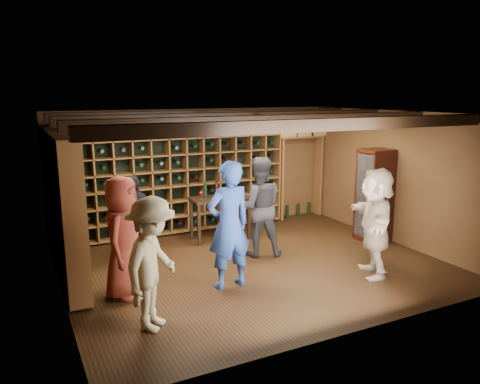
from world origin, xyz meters
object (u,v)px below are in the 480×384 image
man_blue_shirt (229,225)px  tasting_table (220,202)px  display_cabinet (374,197)px  man_grey_suit (259,207)px  guest_khaki (152,264)px  guest_red_floral (123,237)px  guest_beige (375,222)px  guest_woman_black (136,219)px

man_blue_shirt → tasting_table: bearing=-115.3°
display_cabinet → man_grey_suit: bearing=174.4°
man_grey_suit → guest_khaki: size_ratio=1.07×
man_blue_shirt → guest_khaki: bearing=23.4°
man_blue_shirt → man_grey_suit: 1.48m
guest_red_floral → guest_khaki: bearing=-143.2°
man_blue_shirt → tasting_table: (0.81, 2.16, -0.20)m
man_grey_suit → guest_khaki: man_grey_suit is taller
guest_red_floral → tasting_table: (2.27, 1.81, -0.12)m
display_cabinet → tasting_table: (-2.65, 1.36, -0.11)m
tasting_table → guest_beige: bearing=-60.1°
guest_woman_black → guest_khaki: 2.36m
tasting_table → guest_red_floral: bearing=-139.0°
man_blue_shirt → guest_beige: (2.24, -0.58, -0.09)m
display_cabinet → guest_khaki: (-4.80, -1.52, -0.04)m
guest_red_floral → man_blue_shirt: bearing=-72.4°
display_cabinet → man_blue_shirt: bearing=-167.0°
man_blue_shirt → guest_khaki: size_ratio=1.15×
guest_khaki → tasting_table: 3.60m
man_grey_suit → guest_beige: man_grey_suit is taller
guest_khaki → tasting_table: (2.16, 2.88, -0.07)m
tasting_table → man_grey_suit: bearing=-75.2°
display_cabinet → guest_beige: 1.84m
guest_red_floral → guest_woman_black: 1.35m
guest_khaki → display_cabinet: bearing=-31.7°
display_cabinet → guest_khaki: 5.04m
guest_woman_black → tasting_table: 1.86m
guest_red_floral → guest_woman_black: size_ratio=1.15×
man_blue_shirt → guest_red_floral: size_ratio=1.09×
man_blue_shirt → man_grey_suit: bearing=-140.4°
display_cabinet → guest_khaki: size_ratio=1.07×
man_grey_suit → guest_woman_black: (-2.02, 0.57, -0.12)m
guest_woman_black → guest_beige: (3.20, -2.19, 0.10)m
man_grey_suit → tasting_table: man_grey_suit is taller
guest_red_floral → guest_beige: (3.69, -0.93, -0.01)m
man_blue_shirt → guest_woman_black: (-0.97, 1.60, -0.19)m
tasting_table → man_blue_shirt: bearing=-108.2°
guest_khaki → guest_beige: size_ratio=0.96×
man_blue_shirt → guest_woman_black: size_ratio=1.26×
guest_beige → man_blue_shirt: bearing=-75.8°
man_blue_shirt → guest_woman_black: man_blue_shirt is taller
guest_khaki → tasting_table: size_ratio=1.44×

